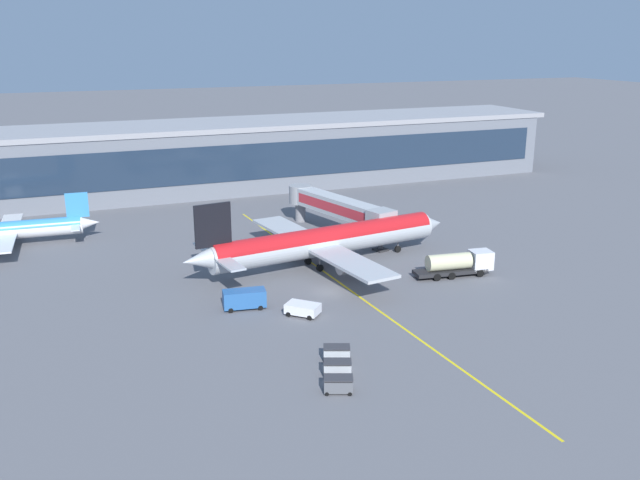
{
  "coord_description": "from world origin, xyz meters",
  "views": [
    {
      "loc": [
        -31.54,
        -75.16,
        31.19
      ],
      "look_at": [
        1.8,
        7.56,
        4.5
      ],
      "focal_mm": 38.61,
      "sensor_mm": 36.0,
      "label": 1
    }
  ],
  "objects": [
    {
      "name": "baggage_cart_1",
      "position": [
        -7.88,
        -20.9,
        0.78
      ],
      "size": [
        3.03,
        2.41,
        1.48
      ],
      "color": "#B2B7BC",
      "rests_on": "ground_plane"
    },
    {
      "name": "fuel_tanker",
      "position": [
        18.41,
        -1.01,
        1.75
      ],
      "size": [
        11.03,
        3.86,
        3.25
      ],
      "color": "#232326",
      "rests_on": "ground_plane"
    },
    {
      "name": "main_airliner",
      "position": [
        3.3,
        9.52,
        3.65
      ],
      "size": [
        41.24,
        32.88,
        10.96
      ],
      "color": "#B2B7BC",
      "rests_on": "ground_plane"
    },
    {
      "name": "commuter_jet_far",
      "position": [
        -38.95,
        36.35,
        2.52
      ],
      "size": [
        28.67,
        22.7,
        7.65
      ],
      "color": "white",
      "rests_on": "ground_plane"
    },
    {
      "name": "crew_van",
      "position": [
        -11.39,
        -1.5,
        1.31
      ],
      "size": [
        5.25,
        2.81,
        2.3
      ],
      "color": "#285B9E",
      "rests_on": "ground_plane"
    },
    {
      "name": "pushback_tug",
      "position": [
        -5.74,
        -6.01,
        0.85
      ],
      "size": [
        4.32,
        4.31,
        1.4
      ],
      "color": "white",
      "rests_on": "ground_plane"
    },
    {
      "name": "baggage_cart_2",
      "position": [
        -6.68,
        -17.93,
        0.78
      ],
      "size": [
        3.03,
        2.41,
        1.48
      ],
      "color": "#B2B7BC",
      "rests_on": "ground_plane"
    },
    {
      "name": "jet_bridge",
      "position": [
        11.03,
        23.79,
        4.69
      ],
      "size": [
        9.31,
        24.41,
        6.35
      ],
      "color": "#B2B7BC",
      "rests_on": "ground_plane"
    },
    {
      "name": "ground_plane",
      "position": [
        0.0,
        0.0,
        0.0
      ],
      "size": [
        700.0,
        700.0,
        0.0
      ],
      "primitive_type": "plane",
      "color": "slate"
    },
    {
      "name": "apron_lead_in_line",
      "position": [
        2.52,
        2.0,
        0.0
      ],
      "size": [
        4.13,
        79.92,
        0.01
      ],
      "primitive_type": "cube",
      "rotation": [
        0.0,
        0.0,
        0.05
      ],
      "color": "yellow",
      "rests_on": "ground_plane"
    },
    {
      "name": "baggage_cart_0",
      "position": [
        -9.07,
        -23.87,
        0.78
      ],
      "size": [
        3.03,
        2.41,
        1.48
      ],
      "color": "#595B60",
      "rests_on": "ground_plane"
    },
    {
      "name": "terminal_building",
      "position": [
        -13.57,
        64.94,
        6.93
      ],
      "size": [
        180.7,
        20.89,
        13.83
      ],
      "color": "slate",
      "rests_on": "ground_plane"
    }
  ]
}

